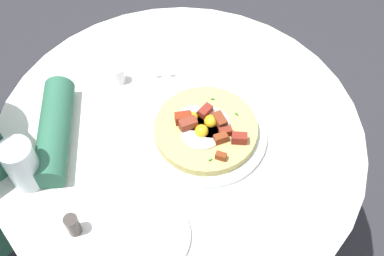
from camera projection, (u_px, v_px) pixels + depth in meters
ground_plane at (183, 248)px, 1.68m from camera, size 6.00×6.00×0.00m
dining_table at (180, 169)px, 1.22m from camera, size 0.85×0.85×0.73m
pizza_plate at (206, 133)px, 1.07m from camera, size 0.28×0.28×0.01m
breakfast_pizza at (206, 128)px, 1.05m from camera, size 0.23×0.23×0.05m
bread_plate at (146, 236)px, 0.93m from camera, size 0.18×0.18×0.01m
napkin at (164, 51)px, 1.23m from camera, size 0.22×0.22×0.00m
fork at (170, 49)px, 1.22m from camera, size 0.15×0.12×0.00m
knife at (157, 50)px, 1.22m from camera, size 0.15×0.12×0.00m
water_glass at (23, 165)px, 0.96m from camera, size 0.07×0.07×0.12m
salt_shaker at (120, 74)px, 1.15m from camera, size 0.03×0.03×0.05m
pepper_shaker at (73, 225)px, 0.92m from camera, size 0.03×0.03×0.05m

